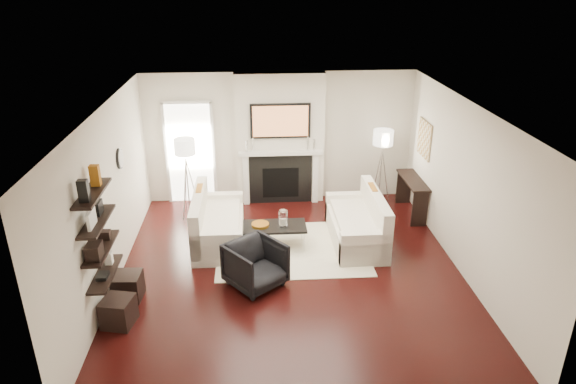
{
  "coord_description": "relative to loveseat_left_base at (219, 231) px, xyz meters",
  "views": [
    {
      "loc": [
        -0.56,
        -7.16,
        4.49
      ],
      "look_at": [
        0.0,
        0.6,
        1.15
      ],
      "focal_mm": 32.0,
      "sensor_mm": 36.0,
      "label": 1
    }
  ],
  "objects": [
    {
      "name": "firebox",
      "position": [
        1.2,
        1.64,
        0.24
      ],
      "size": [
        0.75,
        0.02,
        0.65
      ],
      "primitive_type": "cube",
      "color": "black",
      "rests_on": "floor"
    },
    {
      "name": "decor_wine_rack",
      "position": [
        -1.42,
        -2.38,
        1.01
      ],
      "size": [
        0.18,
        0.25,
        0.2
      ],
      "primitive_type": "cube",
      "color": "black",
      "rests_on": "shelf_lower"
    },
    {
      "name": "lamp_right_leg_a",
      "position": [
        3.36,
        1.42,
        0.39
      ],
      "size": [
        0.25,
        0.02,
        1.23
      ],
      "primitive_type": "cylinder",
      "rotation": [
        0.18,
        0.0,
        4.71
      ],
      "color": "silver",
      "rests_on": "floor"
    },
    {
      "name": "clock_face",
      "position": [
        -1.5,
        -0.2,
        1.49
      ],
      "size": [
        0.01,
        0.29,
        0.29
      ],
      "primitive_type": "cylinder",
      "rotation": [
        0.0,
        1.57,
        0.0
      ],
      "color": "white",
      "rests_on": "clock_rim"
    },
    {
      "name": "shelf_bottom",
      "position": [
        -1.42,
        -2.1,
        0.49
      ],
      "size": [
        0.25,
        1.0,
        0.03
      ],
      "primitive_type": "cube",
      "color": "black",
      "rests_on": "wall_left"
    },
    {
      "name": "tv_body",
      "position": [
        1.2,
        1.62,
        1.57
      ],
      "size": [
        1.2,
        0.06,
        0.7
      ],
      "primitive_type": "cube",
      "color": "black",
      "rests_on": "chimney_breast"
    },
    {
      "name": "lamp_left_leg_c",
      "position": [
        -0.7,
        1.03,
        0.39
      ],
      "size": [
        0.14,
        0.22,
        1.23
      ],
      "primitive_type": "cylinder",
      "rotation": [
        0.18,
        0.0,
        2.62
      ],
      "color": "silver",
      "rests_on": "floor"
    },
    {
      "name": "loveseat_right_arm_s",
      "position": [
        2.45,
        0.64,
        0.09
      ],
      "size": [
        0.85,
        0.18,
        0.6
      ],
      "primitive_type": "cube",
      "color": "white",
      "rests_on": "floor"
    },
    {
      "name": "coffee_leg_sw",
      "position": [
        0.49,
        -0.05,
        -0.02
      ],
      "size": [
        0.02,
        0.02,
        0.38
      ],
      "primitive_type": "cylinder",
      "color": "silver",
      "rests_on": "floor"
    },
    {
      "name": "pillow_right_orange",
      "position": [
        2.78,
        0.13,
        0.52
      ],
      "size": [
        0.1,
        0.42,
        0.42
      ],
      "primitive_type": "cube",
      "color": "#985812",
      "rests_on": "loveseat_right_cushion"
    },
    {
      "name": "door_trim_l",
      "position": [
        -1.13,
        1.86,
        0.84
      ],
      "size": [
        0.06,
        0.06,
        2.16
      ],
      "primitive_type": "cube",
      "color": "white",
      "rests_on": "floor"
    },
    {
      "name": "loveseat_right_back",
      "position": [
        2.78,
        -0.17,
        0.32
      ],
      "size": [
        0.18,
        1.8,
        0.8
      ],
      "primitive_type": "cube",
      "color": "white",
      "rests_on": "floor"
    },
    {
      "name": "shelf_upper",
      "position": [
        -1.42,
        -2.1,
        1.29
      ],
      "size": [
        0.25,
        1.0,
        0.04
      ],
      "primitive_type": "cube",
      "color": "black",
      "rests_on": "wall_left"
    },
    {
      "name": "loveseat_left_arm_s",
      "position": [
        0.0,
        0.81,
        0.09
      ],
      "size": [
        0.85,
        0.18,
        0.6
      ],
      "primitive_type": "cube",
      "color": "white",
      "rests_on": "floor"
    },
    {
      "name": "decor_frame_b",
      "position": [
        -1.42,
        -1.91,
        1.4
      ],
      "size": [
        0.04,
        0.22,
        0.18
      ],
      "primitive_type": "cube",
      "color": "black",
      "rests_on": "shelf_upper"
    },
    {
      "name": "candlestick_r_short",
      "position": [
        1.88,
        1.6,
        1.06
      ],
      "size": [
        0.04,
        0.04,
        0.24
      ],
      "primitive_type": "cylinder",
      "color": "silver",
      "rests_on": "mantel_shelf"
    },
    {
      "name": "loveseat_left_back",
      "position": [
        -0.33,
        0.0,
        0.32
      ],
      "size": [
        0.18,
        1.8,
        0.8
      ],
      "primitive_type": "cube",
      "color": "white",
      "rests_on": "floor"
    },
    {
      "name": "console_leg_s",
      "position": [
        3.77,
        1.44,
        0.14
      ],
      "size": [
        0.3,
        0.04,
        0.71
      ],
      "primitive_type": "cube",
      "color": "black",
      "rests_on": "floor"
    },
    {
      "name": "wall_art",
      "position": [
        3.93,
        0.95,
        1.34
      ],
      "size": [
        0.03,
        0.7,
        0.7
      ],
      "primitive_type": "cube",
      "color": "#997F4C",
      "rests_on": "wall_right"
    },
    {
      "name": "tv_screen",
      "position": [
        1.2,
        1.59,
        1.57
      ],
      "size": [
        1.1,
        0.0,
        0.62
      ],
      "primitive_type": "cube",
      "color": "#BF723F",
      "rests_on": "tv_body"
    },
    {
      "name": "door_trim_top",
      "position": [
        -0.65,
        1.86,
        1.92
      ],
      "size": [
        1.02,
        0.06,
        0.06
      ],
      "primitive_type": "cube",
      "color": "white",
      "rests_on": "wall_back"
    },
    {
      "name": "console_top",
      "position": [
        3.77,
        0.89,
        0.52
      ],
      "size": [
        0.35,
        1.2,
        0.04
      ],
      "primitive_type": "cube",
      "color": "black",
      "rests_on": "floor"
    },
    {
      "name": "console_leg_n",
      "position": [
        3.77,
        0.34,
        0.14
      ],
      "size": [
        0.3,
        0.04,
        0.71
      ],
      "primitive_type": "cube",
      "color": "black",
      "rests_on": "floor"
    },
    {
      "name": "loveseat_left_arm_n",
      "position": [
        0.0,
        -0.81,
        0.09
      ],
      "size": [
        0.85,
        0.18,
        0.6
      ],
      "primitive_type": "cube",
      "color": "white",
      "rests_on": "floor"
    },
    {
      "name": "rug",
      "position": [
        1.28,
        -0.38,
        -0.2
      ],
      "size": [
        2.6,
        2.0,
        0.01
      ],
      "primitive_type": "cube",
      "color": "#F0E6C5",
      "rests_on": "floor"
    },
    {
      "name": "hallway_panel",
      "position": [
        -0.65,
        1.88,
        0.84
      ],
      "size": [
        0.9,
        0.02,
        2.1
      ],
      "primitive_type": "cube",
      "color": "white",
      "rests_on": "floor"
    },
    {
      "name": "decor_magfile_a",
      "position": [
        -1.42,
        -2.39,
        1.85
      ],
      "size": [
        0.12,
        0.1,
        0.28
      ],
      "primitive_type": "cube",
      "color": "black",
      "rests_on": "shelf_top"
    },
    {
      "name": "loveseat_left_base",
      "position": [
        0.0,
        0.0,
        0.0
      ],
      "size": [
        0.85,
        1.8,
        0.42
      ],
      "primitive_type": "cube",
      "color": "white",
      "rests_on": "floor"
    },
    {
      "name": "ottoman_near",
      "position": [
        -1.27,
        -1.66,
        -0.01
      ],
      "size": [
        0.42,
        0.42,
        0.4
      ],
      "primitive_type": "cube",
      "rotation": [
        0.0,
        0.0,
        -0.06
      ],
      "color": "black",
      "rests_on": "floor"
    },
    {
      "name": "mantel_pilaster_r",
      "position": [
        1.92,
        1.61,
        0.34
      ],
      "size": [
        0.12,
        0.08,
        1.1
      ],
      "primitive_type": "cube",
      "color": "white",
      "rests_on": "floor"
    },
    {
      "name": "lamp_left_post",
      "position": [
        -0.65,
        1.12,
        0.39
      ],
      "size": [
        0.02,
        0.02,
        1.2
      ],
      "primitive_type": "cylinder",
      "color": "silver",
      "rests_on": "floor"
    },
    {
      "name": "shelf_top",
      "position": [
        -1.42,
        -2.1,
        1.69
      ],
      "size": [
        0.25,
        1.0,
        0.04
      ],
      "primitive_type": "cube",
      "color": "black",
      "rests_on": "wall_left"
    },
    {
      "name": "room_envelope",
      "position": [
        1.2,
        -1.1,
        1.14
      ],
      "size": [
        6.0,
        6.0,
        6.0
      ],
      "color": "black",
      "rests_on": "ground"
    },
    {
      "name": "pillow_right_charcoal",
      "position": [
        2.78,
        -0.47,
        0.51
      ],
      "size": [
        0.1,
        0.4,
        0.4
      ],
      "primitive_type": "cube",
      "color": "black",
      "rests_on": "loveseat_right_cushion"
    },
    {
      "name": "pillow_left_charcoal",
      "position": [
        -0.33,
        -0.3,
        0.51
      ],
      "size": [
        0.1,
        0.4,
        0.4
      ],
      "primitive_type": "cube",
      "color": "black",
      "rests_on": "loveseat_left_cushion"
    },
    {
      "name": "coffee_leg_se",
      "position": [
        1.49,
        -0.05,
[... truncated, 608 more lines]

